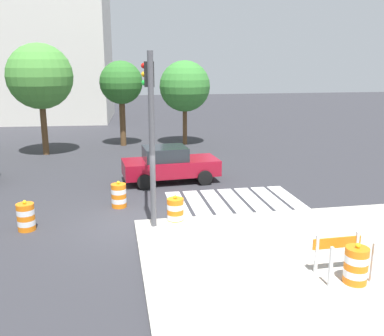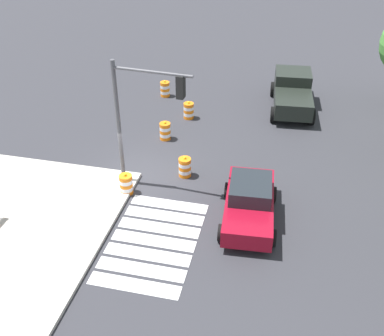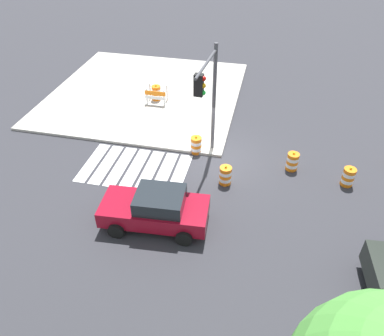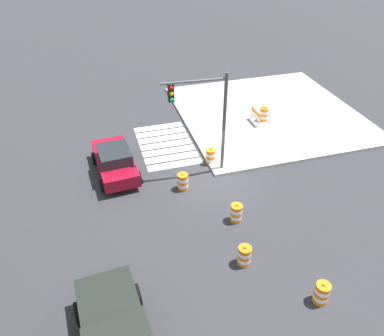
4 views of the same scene
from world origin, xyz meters
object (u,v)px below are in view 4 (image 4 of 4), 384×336
traffic_barrel_near_corner (322,293)px  traffic_barrel_median_far (183,182)px  construction_barricade (258,115)px  traffic_light_pole (203,108)px  sports_car (115,161)px  traffic_barrel_median_near (244,255)px  traffic_barrel_on_sidewalk (264,114)px  traffic_barrel_crosswalk_end (236,213)px  traffic_barrel_far_curb (211,156)px

traffic_barrel_near_corner → traffic_barrel_median_far: same height
traffic_barrel_median_far → construction_barricade: bearing=-51.0°
construction_barricade → traffic_light_pole: traffic_light_pole is taller
sports_car → traffic_barrel_near_corner: bearing=-148.5°
construction_barricade → traffic_light_pole: (-4.18, 5.17, 3.19)m
traffic_light_pole → traffic_barrel_median_near: bearing=177.7°
sports_car → traffic_barrel_on_sidewalk: bearing=-73.1°
sports_car → construction_barricade: bearing=-73.0°
sports_car → traffic_barrel_median_far: (-2.35, -3.17, -0.36)m
traffic_barrel_median_near → traffic_barrel_median_far: (5.52, 1.12, 0.00)m
traffic_barrel_near_corner → traffic_barrel_median_near: 3.23m
traffic_barrel_crosswalk_end → construction_barricade: (8.32, -4.80, 0.27)m
traffic_barrel_crosswalk_end → traffic_barrel_median_near: same height
traffic_barrel_near_corner → traffic_barrel_on_sidewalk: bearing=-16.1°
traffic_barrel_near_corner → traffic_barrel_crosswalk_end: 5.20m
sports_car → traffic_barrel_median_far: bearing=-126.5°
traffic_barrel_on_sidewalk → traffic_light_pole: size_ratio=0.19×
sports_car → traffic_barrel_far_curb: sports_car is taller
traffic_barrel_near_corner → traffic_light_pole: size_ratio=0.19×
traffic_barrel_median_near → traffic_light_pole: traffic_light_pole is taller
traffic_barrel_crosswalk_end → traffic_light_pole: traffic_light_pole is taller
traffic_barrel_crosswalk_end → traffic_light_pole: size_ratio=0.19×
sports_car → traffic_barrel_near_corner: (-10.35, -6.35, -0.36)m
traffic_barrel_median_near → traffic_barrel_far_curb: bearing=-7.7°
construction_barricade → traffic_barrel_crosswalk_end: bearing=150.0°
traffic_barrel_median_near → traffic_barrel_far_curb: (7.35, -1.00, 0.00)m
traffic_barrel_median_far → traffic_light_pole: size_ratio=0.19×
traffic_barrel_near_corner → traffic_barrel_far_curb: bearing=6.1°
traffic_barrel_near_corner → traffic_barrel_median_near: same height
traffic_barrel_median_far → sports_car: bearing=53.5°
traffic_barrel_near_corner → traffic_barrel_far_curb: same height
traffic_barrel_far_curb → traffic_light_pole: 3.60m
sports_car → traffic_barrel_far_curb: bearing=-95.5°
traffic_barrel_near_corner → traffic_barrel_on_sidewalk: size_ratio=1.00×
traffic_barrel_far_curb → traffic_barrel_median_near: bearing=172.3°
traffic_barrel_far_curb → traffic_barrel_on_sidewalk: 6.14m
traffic_barrel_median_near → traffic_barrel_near_corner: bearing=-140.5°
traffic_barrel_on_sidewalk → traffic_light_pole: traffic_light_pole is taller
traffic_barrel_crosswalk_end → traffic_barrel_median_far: size_ratio=1.00×
sports_car → traffic_barrel_on_sidewalk: 10.71m
traffic_barrel_near_corner → traffic_barrel_median_far: bearing=21.7°
traffic_barrel_near_corner → construction_barricade: 13.75m
sports_car → traffic_barrel_crosswalk_end: (-5.35, -4.94, -0.36)m
traffic_barrel_median_far → construction_barricade: size_ratio=0.78×
traffic_barrel_near_corner → traffic_barrel_on_sidewalk: traffic_barrel_on_sidewalk is taller
traffic_barrel_median_near → construction_barricade: bearing=-26.6°
traffic_barrel_crosswalk_end → sports_car: bearing=42.7°
traffic_barrel_on_sidewalk → traffic_barrel_near_corner: bearing=163.9°
sports_car → traffic_barrel_median_far: 3.96m
traffic_barrel_crosswalk_end → traffic_barrel_on_sidewalk: 9.99m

